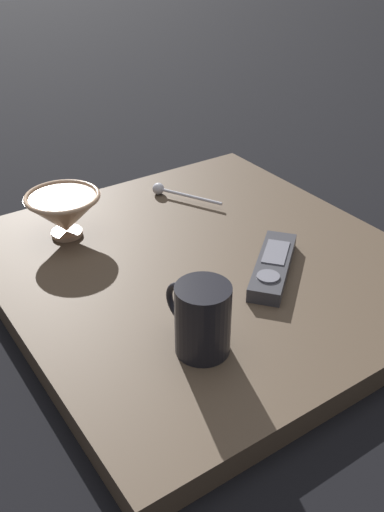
{
  "coord_description": "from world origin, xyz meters",
  "views": [
    {
      "loc": [
        -0.64,
        0.46,
        0.54
      ],
      "look_at": [
        -0.01,
        0.03,
        0.06
      ],
      "focal_mm": 40.45,
      "sensor_mm": 36.0,
      "label": 1
    }
  ],
  "objects_px": {
    "tv_remote_near": "(273,266)",
    "coffee_mug": "(202,319)",
    "cereal_bowl": "(64,213)",
    "teaspoon": "(167,191)"
  },
  "relations": [
    {
      "from": "cereal_bowl",
      "to": "tv_remote_near",
      "type": "distance_m",
      "value": 0.36
    },
    {
      "from": "teaspoon",
      "to": "cereal_bowl",
      "type": "bearing_deg",
      "value": 97.79
    },
    {
      "from": "cereal_bowl",
      "to": "teaspoon",
      "type": "distance_m",
      "value": 0.23
    },
    {
      "from": "coffee_mug",
      "to": "cereal_bowl",
      "type": "bearing_deg",
      "value": 3.76
    },
    {
      "from": "cereal_bowl",
      "to": "teaspoon",
      "type": "xyz_separation_m",
      "value": [
        0.03,
        -0.22,
        -0.03
      ]
    },
    {
      "from": "tv_remote_near",
      "to": "teaspoon",
      "type": "bearing_deg",
      "value": -0.88
    },
    {
      "from": "tv_remote_near",
      "to": "coffee_mug",
      "type": "bearing_deg",
      "value": 113.25
    },
    {
      "from": "cereal_bowl",
      "to": "coffee_mug",
      "type": "height_order",
      "value": "coffee_mug"
    },
    {
      "from": "coffee_mug",
      "to": "teaspoon",
      "type": "relative_size",
      "value": 0.78
    },
    {
      "from": "coffee_mug",
      "to": "tv_remote_near",
      "type": "height_order",
      "value": "coffee_mug"
    }
  ]
}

